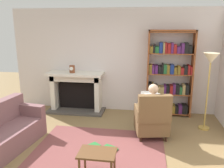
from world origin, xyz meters
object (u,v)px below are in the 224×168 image
seated_reader (151,107)px  side_table (97,156)px  mantel_clock (72,69)px  bookshelf (169,75)px  sofa_floral (1,134)px  floor_lamp (210,65)px  armchair_reading (152,118)px  fireplace (77,90)px

seated_reader → side_table: seated_reader is taller
mantel_clock → seated_reader: mantel_clock is taller
bookshelf → side_table: size_ratio=3.86×
mantel_clock → sofa_floral: mantel_clock is taller
seated_reader → floor_lamp: (1.20, 0.51, 0.82)m
armchair_reading → side_table: 1.65m
side_table → fireplace: bearing=112.7°
fireplace → side_table: bearing=-67.3°
mantel_clock → sofa_floral: (-0.68, -2.16, -0.84)m
armchair_reading → floor_lamp: floor_lamp is taller
armchair_reading → floor_lamp: (1.17, 0.63, 1.02)m
fireplace → armchair_reading: bearing=-34.2°
fireplace → floor_lamp: 3.37m
seated_reader → mantel_clock: bearing=-40.2°
seated_reader → side_table: size_ratio=2.04×
fireplace → seated_reader: 2.33m
mantel_clock → floor_lamp: floor_lamp is taller
fireplace → floor_lamp: floor_lamp is taller
fireplace → seated_reader: (1.98, -1.24, 0.06)m
seated_reader → side_table: 1.76m
fireplace → side_table: fireplace is taller
mantel_clock → side_table: (1.24, -2.68, -0.80)m
seated_reader → sofa_floral: seated_reader is taller
bookshelf → side_table: bearing=-114.0°
armchair_reading → seated_reader: (-0.02, 0.12, 0.20)m
floor_lamp → sofa_floral: bearing=-158.6°
sofa_floral → side_table: size_ratio=3.18×
sofa_floral → floor_lamp: (3.92, 1.54, 1.12)m
bookshelf → floor_lamp: bearing=-45.2°
mantel_clock → sofa_floral: bearing=-107.4°
armchair_reading → sofa_floral: armchair_reading is taller
fireplace → bookshelf: size_ratio=0.70×
fireplace → mantel_clock: (-0.07, -0.10, 0.59)m
fireplace → sofa_floral: fireplace is taller
side_table → mantel_clock: bearing=114.8°
mantel_clock → bookshelf: size_ratio=0.09×
floor_lamp → fireplace: bearing=167.1°
bookshelf → sofa_floral: size_ratio=1.22×
sofa_floral → armchair_reading: bearing=-64.3°
armchair_reading → floor_lamp: 1.68m
mantel_clock → seated_reader: (2.05, -1.14, -0.54)m
floor_lamp → bookshelf: bearing=134.8°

